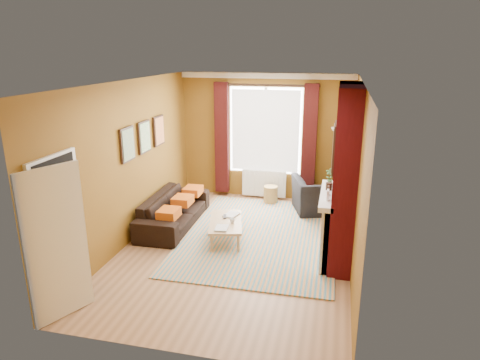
# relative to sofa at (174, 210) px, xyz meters

# --- Properties ---
(ground) EXTENTS (5.50, 5.50, 0.00)m
(ground) POSITION_rel_sofa_xyz_m (1.42, -0.70, -0.31)
(ground) COLOR #8E6340
(ground) RESTS_ON ground
(room_walls) EXTENTS (3.82, 5.54, 2.83)m
(room_walls) POSITION_rel_sofa_xyz_m (2.05, -0.41, 1.07)
(room_walls) COLOR brown
(room_walls) RESTS_ON ground
(striped_rug) EXTENTS (2.76, 3.79, 0.02)m
(striped_rug) POSITION_rel_sofa_xyz_m (1.73, -0.12, -0.30)
(striped_rug) COLOR teal
(striped_rug) RESTS_ON ground
(sofa) EXTENTS (0.85, 2.11, 0.61)m
(sofa) POSITION_rel_sofa_xyz_m (0.00, 0.00, 0.00)
(sofa) COLOR black
(sofa) RESTS_ON ground
(armchair) EXTENTS (1.39, 1.30, 0.74)m
(armchair) POSITION_rel_sofa_xyz_m (2.76, 1.34, 0.07)
(armchair) COLOR black
(armchair) RESTS_ON ground
(coffee_table) EXTENTS (0.80, 1.22, 0.37)m
(coffee_table) POSITION_rel_sofa_xyz_m (1.16, -0.44, 0.03)
(coffee_table) COLOR tan
(coffee_table) RESTS_ON ground
(wicker_stool) EXTENTS (0.41, 0.41, 0.39)m
(wicker_stool) POSITION_rel_sofa_xyz_m (1.62, 1.66, -0.11)
(wicker_stool) COLOR #A78448
(wicker_stool) RESTS_ON ground
(floor_lamp) EXTENTS (0.32, 0.32, 1.74)m
(floor_lamp) POSITION_rel_sofa_xyz_m (2.97, 1.70, 1.06)
(floor_lamp) COLOR black
(floor_lamp) RESTS_ON ground
(book_a) EXTENTS (0.24, 0.31, 0.03)m
(book_a) POSITION_rel_sofa_xyz_m (1.08, -0.81, 0.08)
(book_a) COLOR #999999
(book_a) RESTS_ON coffee_table
(book_b) EXTENTS (0.30, 0.35, 0.02)m
(book_b) POSITION_rel_sofa_xyz_m (1.09, -0.13, 0.08)
(book_b) COLOR #999999
(book_b) RESTS_ON coffee_table
(mug) EXTENTS (0.10, 0.10, 0.09)m
(mug) POSITION_rel_sofa_xyz_m (1.30, -0.52, 0.11)
(mug) COLOR #999999
(mug) RESTS_ON coffee_table
(tv_remote) EXTENTS (0.09, 0.18, 0.02)m
(tv_remote) POSITION_rel_sofa_xyz_m (1.10, -0.28, 0.08)
(tv_remote) COLOR #252527
(tv_remote) RESTS_ON coffee_table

